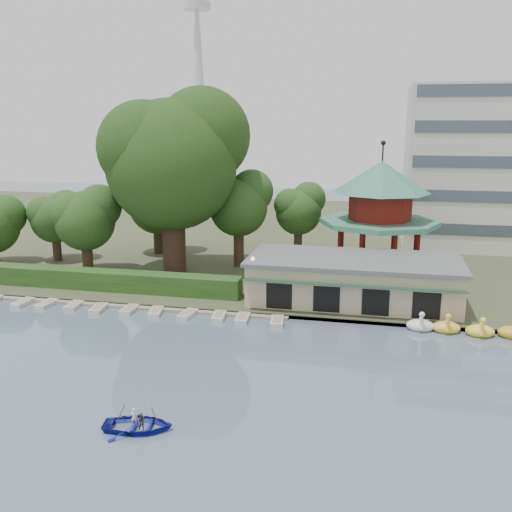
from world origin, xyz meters
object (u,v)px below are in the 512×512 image
(pavilion, at_px, (380,206))
(rowboat_with_passengers, at_px, (138,421))
(boathouse, at_px, (354,279))
(dock, at_px, (102,303))
(big_tree, at_px, (174,155))

(pavilion, distance_m, rowboat_with_passengers, 36.74)
(boathouse, bearing_deg, dock, -167.76)
(boathouse, distance_m, pavilion, 11.43)
(rowboat_with_passengers, bearing_deg, boathouse, 67.21)
(dock, distance_m, boathouse, 22.62)
(dock, relative_size, big_tree, 1.77)
(boathouse, distance_m, rowboat_with_passengers, 26.06)
(dock, bearing_deg, rowboat_with_passengers, -58.14)
(boathouse, height_order, big_tree, big_tree)
(boathouse, relative_size, pavilion, 1.38)
(dock, distance_m, big_tree, 16.95)
(big_tree, bearing_deg, dock, -106.11)
(big_tree, xyz_separation_m, rowboat_with_passengers, (8.75, -30.21, -12.07))
(dock, xyz_separation_m, boathouse, (22.00, 4.77, 2.25))
(dock, height_order, rowboat_with_passengers, rowboat_with_passengers)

